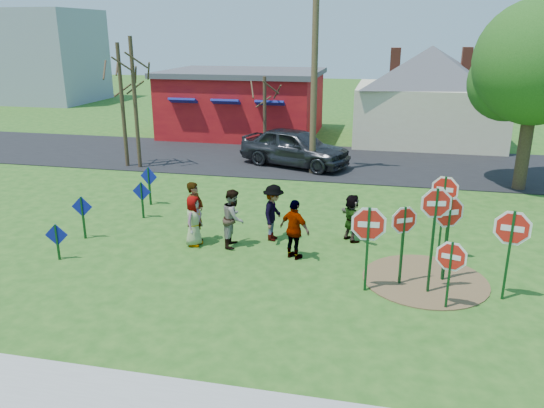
{
  "coord_description": "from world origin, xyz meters",
  "views": [
    {
      "loc": [
        3.26,
        -14.01,
        6.16
      ],
      "look_at": [
        0.04,
        0.84,
        1.19
      ],
      "focal_mm": 35.0,
      "sensor_mm": 36.0,
      "label": 1
    }
  ],
  "objects": [
    {
      "name": "person_e",
      "position": [
        0.94,
        -0.33,
        0.87
      ],
      "size": [
        1.09,
        0.87,
        1.74
      ],
      "primitive_type": "imported",
      "rotation": [
        0.0,
        0.0,
        2.63
      ],
      "color": "#592E62",
      "rests_on": "ground"
    },
    {
      "name": "stop_sign_c",
      "position": [
        4.52,
        -1.67,
        1.99
      ],
      "size": [
        0.98,
        0.22,
        2.82
      ],
      "rotation": [
        0.0,
        0.0,
        0.2
      ],
      "color": "#113E1A",
      "rests_on": "ground"
    },
    {
      "name": "stop_sign_g",
      "position": [
        3.84,
        -1.35,
        1.53
      ],
      "size": [
        0.84,
        0.46,
        2.2
      ],
      "rotation": [
        0.0,
        0.0,
        0.49
      ],
      "color": "#113E1A",
      "rests_on": "ground"
    },
    {
      "name": "person_d",
      "position": [
        0.06,
        0.93,
        0.88
      ],
      "size": [
        0.73,
        1.18,
        1.76
      ],
      "primitive_type": "imported",
      "rotation": [
        0.0,
        0.0,
        1.5
      ],
      "color": "#333339",
      "rests_on": "ground"
    },
    {
      "name": "person_a",
      "position": [
        -2.18,
        0.01,
        0.77
      ],
      "size": [
        0.55,
        0.79,
        1.55
      ],
      "primitive_type": "imported",
      "rotation": [
        0.0,
        0.0,
        1.49
      ],
      "color": "#3B4185",
      "rests_on": "ground"
    },
    {
      "name": "cream_house",
      "position": [
        5.5,
        18.0,
        2.92
      ],
      "size": [
        9.4,
        9.4,
        6.5
      ],
      "color": "beige",
      "rests_on": "ground"
    },
    {
      "name": "person_f",
      "position": [
        2.42,
        1.36,
        0.74
      ],
      "size": [
        1.21,
        1.34,
        1.49
      ],
      "primitive_type": "imported",
      "rotation": [
        0.0,
        0.0,
        2.26
      ],
      "color": "#255938",
      "rests_on": "ground"
    },
    {
      "name": "stop_sign_e",
      "position": [
        4.89,
        -2.39,
        1.19
      ],
      "size": [
        0.92,
        0.28,
        1.78
      ],
      "rotation": [
        0.0,
        0.0,
        -0.28
      ],
      "color": "#113E1A",
      "rests_on": "ground"
    },
    {
      "name": "stop_sign_d",
      "position": [
        4.94,
        -0.9,
        1.7
      ],
      "size": [
        0.98,
        0.51,
        2.41
      ],
      "rotation": [
        0.0,
        0.0,
        0.47
      ],
      "color": "#113E1A",
      "rests_on": "ground"
    },
    {
      "name": "blue_diamond_c",
      "position": [
        -4.76,
        1.94,
        0.8
      ],
      "size": [
        0.67,
        0.07,
        1.29
      ],
      "rotation": [
        0.0,
        0.0,
        -0.05
      ],
      "color": "#113E1A",
      "rests_on": "ground"
    },
    {
      "name": "ground",
      "position": [
        0.0,
        0.0,
        0.0
      ],
      "size": [
        120.0,
        120.0,
        0.0
      ],
      "primitive_type": "plane",
      "color": "#225418",
      "rests_on": "ground"
    },
    {
      "name": "stop_sign_f",
      "position": [
        6.27,
        -1.63,
        1.67
      ],
      "size": [
        1.12,
        0.26,
        2.39
      ],
      "rotation": [
        0.0,
        0.0,
        -0.21
      ],
      "color": "#113E1A",
      "rests_on": "ground"
    },
    {
      "name": "stop_sign_b",
      "position": [
        4.92,
        0.4,
        1.87
      ],
      "size": [
        0.96,
        0.26,
        2.58
      ],
      "rotation": [
        0.0,
        0.0,
        -0.25
      ],
      "color": "#113E1A",
      "rests_on": "ground"
    },
    {
      "name": "bare_tree_mid",
      "position": [
        -8.02,
        8.5,
        3.86
      ],
      "size": [
        1.8,
        1.8,
        5.96
      ],
      "color": "#382819",
      "rests_on": "ground"
    },
    {
      "name": "utility_pole",
      "position": [
        0.09,
        9.17,
        4.78
      ],
      "size": [
        2.22,
        0.28,
        9.08
      ],
      "rotation": [
        0.0,
        0.0,
        -0.05
      ],
      "color": "#4C3823",
      "rests_on": "ground"
    },
    {
      "name": "leafy_tree",
      "position": [
        8.82,
        8.43,
        4.77
      ],
      "size": [
        5.21,
        4.75,
        7.41
      ],
      "color": "#382819",
      "rests_on": "ground"
    },
    {
      "name": "red_building",
      "position": [
        -5.5,
        17.99,
        1.97
      ],
      "size": [
        9.4,
        7.69,
        3.9
      ],
      "color": "maroon",
      "rests_on": "ground"
    },
    {
      "name": "dirt_patch",
      "position": [
        4.5,
        -1.0,
        0.01
      ],
      "size": [
        3.2,
        3.2,
        0.03
      ],
      "primitive_type": "cylinder",
      "color": "brown",
      "rests_on": "ground"
    },
    {
      "name": "person_c",
      "position": [
        -1.0,
        0.22,
        0.88
      ],
      "size": [
        0.73,
        0.9,
        1.75
      ],
      "primitive_type": "imported",
      "rotation": [
        0.0,
        0.0,
        1.65
      ],
      "color": "#99413B",
      "rests_on": "ground"
    },
    {
      "name": "blue_diamond_a",
      "position": [
        -5.54,
        -1.83,
        0.65
      ],
      "size": [
        0.64,
        0.15,
        1.07
      ],
      "rotation": [
        0.0,
        0.0,
        0.2
      ],
      "color": "#113E1A",
      "rests_on": "ground"
    },
    {
      "name": "bare_tree_west",
      "position": [
        -8.71,
        8.59,
        3.68
      ],
      "size": [
        1.8,
        1.8,
        5.68
      ],
      "color": "#382819",
      "rests_on": "ground"
    },
    {
      "name": "bare_tree_east",
      "position": [
        -3.09,
        13.41,
        2.54
      ],
      "size": [
        1.8,
        1.8,
        3.92
      ],
      "color": "#382819",
      "rests_on": "ground"
    },
    {
      "name": "stop_sign_a",
      "position": [
        3.0,
        -1.87,
        1.58
      ],
      "size": [
        1.16,
        0.08,
        2.33
      ],
      "rotation": [
        0.0,
        0.0,
        0.05
      ],
      "color": "#113E1A",
      "rests_on": "ground"
    },
    {
      "name": "blue_diamond_d",
      "position": [
        -5.14,
        3.37,
        0.89
      ],
      "size": [
        0.7,
        0.14,
        1.44
      ],
      "rotation": [
        0.0,
        0.0,
        -0.17
      ],
      "color": "#113E1A",
      "rests_on": "ground"
    },
    {
      "name": "road",
      "position": [
        0.0,
        11.5,
        0.02
      ],
      "size": [
        120.0,
        7.5,
        0.04
      ],
      "primitive_type": "cube",
      "color": "black",
      "rests_on": "ground"
    },
    {
      "name": "suv",
      "position": [
        -0.91,
        10.31,
        0.94
      ],
      "size": [
        5.68,
        3.76,
        1.8
      ],
      "primitive_type": "imported",
      "rotation": [
        0.0,
        0.0,
        1.23
      ],
      "color": "#2A2A2E",
      "rests_on": "road"
    },
    {
      "name": "distant_building",
      "position": [
        -28.0,
        30.0,
        4.0
      ],
      "size": [
        10.0,
        8.0,
        8.0
      ],
      "primitive_type": "cube",
      "color": "#8C939E",
      "rests_on": "ground"
    },
    {
      "name": "person_b",
      "position": [
        -2.21,
        0.27,
        0.95
      ],
      "size": [
        0.56,
        0.76,
        1.9
      ],
      "primitive_type": "imported",
      "rotation": [
        0.0,
        0.0,
        1.4
      ],
      "color": "#27765C",
      "rests_on": "ground"
    },
    {
      "name": "blue_diamond_b",
      "position": [
        -5.69,
        -0.22,
        0.85
      ],
      "size": [
        0.66,
        0.09,
        1.37
      ],
      "rotation": [
        0.0,
        0.0,
        0.1
      ],
      "color": "#113E1A",
      "rests_on": "ground"
    }
  ]
}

